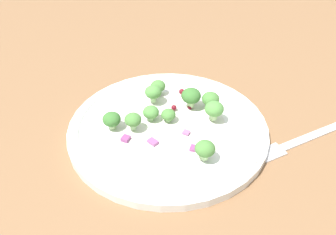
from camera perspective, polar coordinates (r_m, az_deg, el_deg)
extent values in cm
cube|color=brown|center=(53.04, 2.62, -4.05)|extent=(180.00, 180.00, 2.00)
cylinder|color=white|center=(52.95, 0.00, -1.79)|extent=(28.16, 28.16, 1.20)
torus|color=white|center=(52.57, 0.00, -1.28)|extent=(26.91, 26.91, 1.00)
cylinder|color=white|center=(52.50, 0.00, -1.20)|extent=(16.33, 16.33, 0.20)
cylinder|color=#8EB77A|center=(53.08, -2.61, -0.05)|extent=(0.86, 0.86, 0.86)
ellipsoid|color=#4C843D|center=(52.45, -2.64, 0.83)|extent=(2.29, 2.29, 1.72)
cylinder|color=#ADD18E|center=(53.02, 7.00, 0.28)|extent=(1.01, 1.01, 1.01)
ellipsoid|color=#4C843D|center=(52.28, 7.10, 1.33)|extent=(2.70, 2.70, 2.02)
cylinder|color=#8EB77A|center=(56.06, -2.25, 2.99)|extent=(0.94, 0.94, 0.94)
ellipsoid|color=#4C843D|center=(55.42, -2.28, 3.94)|extent=(2.49, 2.49, 1.87)
cylinder|color=#8EB77A|center=(52.92, 0.06, -0.35)|extent=(0.77, 0.77, 0.77)
ellipsoid|color=#477A38|center=(52.35, 0.06, 0.44)|extent=(2.06, 2.06, 1.55)
cylinder|color=#8EB77A|center=(58.39, -1.51, 4.00)|extent=(0.87, 0.87, 0.87)
ellipsoid|color=#477A38|center=(57.81, -1.53, 4.85)|extent=(2.32, 2.32, 1.74)
cylinder|color=#ADD18E|center=(47.17, 5.61, -5.80)|extent=(0.97, 0.97, 0.97)
ellipsoid|color=#477A38|center=(46.37, 5.70, -4.76)|extent=(2.58, 2.58, 1.94)
cylinder|color=#ADD18E|center=(55.20, 3.51, 2.25)|extent=(1.08, 1.08, 1.08)
ellipsoid|color=#386B2D|center=(54.45, 3.57, 3.35)|extent=(2.88, 2.88, 2.16)
cylinder|color=#ADD18E|center=(55.48, 6.46, 1.87)|extent=(0.97, 0.97, 0.97)
ellipsoid|color=#477A38|center=(54.80, 6.54, 2.86)|extent=(2.59, 2.59, 1.94)
cylinder|color=#ADD18E|center=(52.14, -8.51, -1.24)|extent=(0.95, 0.95, 0.95)
ellipsoid|color=#386B2D|center=(51.43, -8.63, -0.26)|extent=(2.52, 2.52, 1.89)
cylinder|color=#8EB77A|center=(51.30, -5.33, -1.24)|extent=(0.88, 0.88, 0.88)
ellipsoid|color=#477A38|center=(50.64, -5.40, -0.32)|extent=(2.34, 2.34, 1.75)
sphere|color=maroon|center=(57.64, 2.13, 3.96)|extent=(0.91, 0.91, 0.91)
sphere|color=maroon|center=(54.70, 0.91, 1.52)|extent=(0.81, 0.81, 0.81)
sphere|color=maroon|center=(55.33, 3.38, 1.69)|extent=(0.77, 0.77, 0.77)
cube|color=#A35B93|center=(50.79, 2.30, -2.33)|extent=(1.22, 1.20, 0.34)
cube|color=#843D75|center=(50.13, -6.51, -3.23)|extent=(1.45, 1.47, 0.53)
cube|color=#934C84|center=(49.43, -2.32, -3.77)|extent=(1.59, 1.66, 0.51)
cube|color=#843D75|center=(48.59, 4.16, -4.77)|extent=(1.62, 1.51, 0.45)
cube|color=silver|center=(57.53, 22.58, -1.95)|extent=(14.54, 6.14, 0.50)
cube|color=silver|center=(51.82, 15.53, -5.10)|extent=(4.19, 3.46, 0.50)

